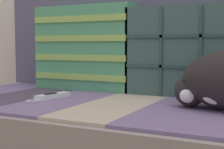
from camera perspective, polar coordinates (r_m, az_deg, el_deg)
sofa_backrest at (r=1.56m, az=11.67°, el=7.15°), size 1.81×0.14×0.53m
throw_pillow_quilted at (r=1.41m, az=11.98°, el=3.81°), size 0.47×0.14×0.36m
throw_pillow_striped at (r=1.59m, az=-4.43°, el=4.43°), size 0.48×0.14×0.38m
game_remote_near at (r=1.33m, az=-10.08°, el=-3.60°), size 0.08×0.20×0.02m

